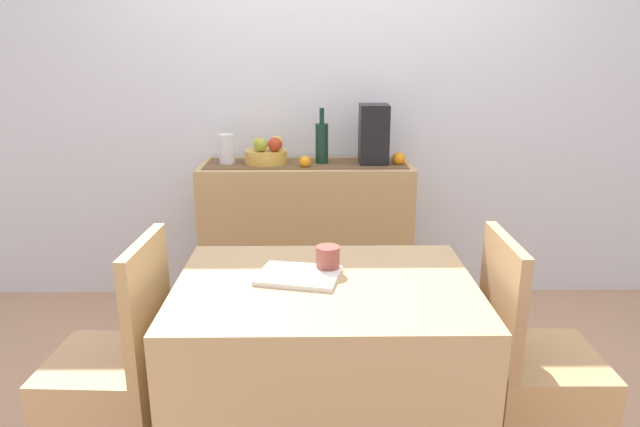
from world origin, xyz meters
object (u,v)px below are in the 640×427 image
(coffee_cup, at_px, (328,259))
(chair_near_window, at_px, (113,401))
(fruit_bowl, at_px, (266,157))
(ceramic_vase, at_px, (227,149))
(open_book, at_px, (299,276))
(coffee_maker, at_px, (374,135))
(chair_by_corner, at_px, (535,398))
(sideboard_console, at_px, (306,238))
(dining_table, at_px, (325,375))
(wine_bottle, at_px, (322,143))

(coffee_cup, relative_size, chair_near_window, 0.11)
(fruit_bowl, relative_size, coffee_cup, 2.47)
(ceramic_vase, relative_size, open_book, 0.61)
(chair_near_window, bearing_deg, fruit_bowl, 70.17)
(coffee_maker, height_order, chair_near_window, coffee_maker)
(fruit_bowl, relative_size, open_book, 0.86)
(chair_near_window, bearing_deg, coffee_cup, 7.31)
(chair_near_window, relative_size, chair_by_corner, 1.00)
(sideboard_console, bearing_deg, coffee_cup, -85.67)
(fruit_bowl, relative_size, coffee_maker, 0.72)
(sideboard_console, height_order, ceramic_vase, ceramic_vase)
(ceramic_vase, bearing_deg, chair_by_corner, -45.26)
(ceramic_vase, xyz_separation_m, dining_table, (0.53, -1.33, -0.61))
(sideboard_console, bearing_deg, dining_table, -86.43)
(coffee_maker, xyz_separation_m, coffee_cup, (-0.29, -1.23, -0.27))
(coffee_maker, bearing_deg, dining_table, -102.65)
(sideboard_console, xyz_separation_m, coffee_maker, (0.38, 0.00, 0.61))
(sideboard_console, height_order, open_book, sideboard_console)
(coffee_maker, relative_size, chair_by_corner, 0.37)
(wine_bottle, height_order, dining_table, wine_bottle)
(wine_bottle, bearing_deg, ceramic_vase, 180.00)
(wine_bottle, xyz_separation_m, open_book, (-0.10, -1.29, -0.27))
(open_book, bearing_deg, chair_by_corner, 9.94)
(ceramic_vase, height_order, chair_by_corner, ceramic_vase)
(fruit_bowl, relative_size, wine_bottle, 0.76)
(wine_bottle, height_order, ceramic_vase, wine_bottle)
(ceramic_vase, bearing_deg, coffee_maker, 0.00)
(coffee_cup, height_order, chair_near_window, chair_near_window)
(coffee_cup, bearing_deg, ceramic_vase, 113.71)
(sideboard_console, bearing_deg, open_book, -90.55)
(sideboard_console, xyz_separation_m, chair_by_corner, (0.87, -1.33, -0.18))
(fruit_bowl, bearing_deg, sideboard_console, 0.00)
(sideboard_console, height_order, fruit_bowl, fruit_bowl)
(open_book, xyz_separation_m, coffee_cup, (0.11, 0.06, 0.04))
(sideboard_console, bearing_deg, fruit_bowl, 180.00)
(dining_table, bearing_deg, coffee_cup, 84.31)
(fruit_bowl, distance_m, chair_near_window, 1.57)
(coffee_maker, bearing_deg, wine_bottle, 180.00)
(dining_table, relative_size, coffee_cup, 10.78)
(sideboard_console, distance_m, fruit_bowl, 0.54)
(coffee_cup, bearing_deg, chair_by_corner, -7.43)
(sideboard_console, xyz_separation_m, open_book, (-0.01, -1.29, 0.30))
(dining_table, xyz_separation_m, chair_near_window, (-0.79, -0.00, -0.10))
(coffee_cup, distance_m, chair_near_window, 0.96)
(coffee_maker, distance_m, coffee_cup, 1.29)
(coffee_maker, xyz_separation_m, dining_table, (-0.30, -1.33, -0.69))
(ceramic_vase, height_order, chair_near_window, ceramic_vase)
(fruit_bowl, xyz_separation_m, open_book, (0.21, -1.29, -0.19))
(wine_bottle, height_order, chair_near_window, wine_bottle)
(chair_by_corner, bearing_deg, coffee_cup, 172.57)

